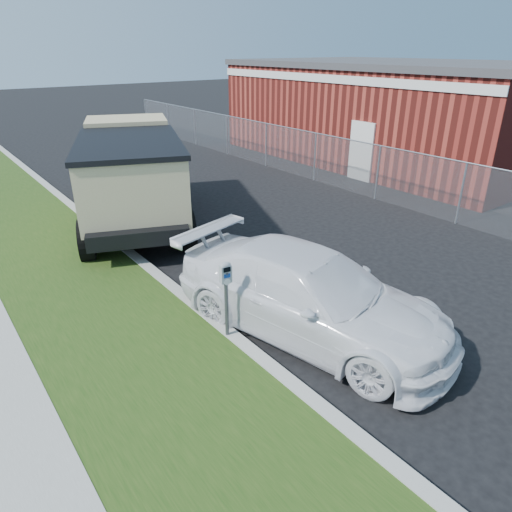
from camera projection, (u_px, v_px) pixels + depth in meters
ground at (339, 299)px, 9.41m from camera, size 120.00×120.00×0.00m
streetside at (26, 348)px, 7.77m from camera, size 6.12×50.00×0.15m
chainlink_fence at (315, 148)px, 17.25m from camera, size 0.06×30.06×30.00m
brick_building at (396, 109)px, 20.91m from camera, size 9.20×14.20×4.17m
parking_meter at (226, 283)px, 7.57m from camera, size 0.21×0.16×1.42m
white_wagon at (307, 293)px, 8.10m from camera, size 3.34×5.58×1.51m
dump_truck at (132, 170)px, 13.18m from camera, size 4.84×7.24×2.67m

